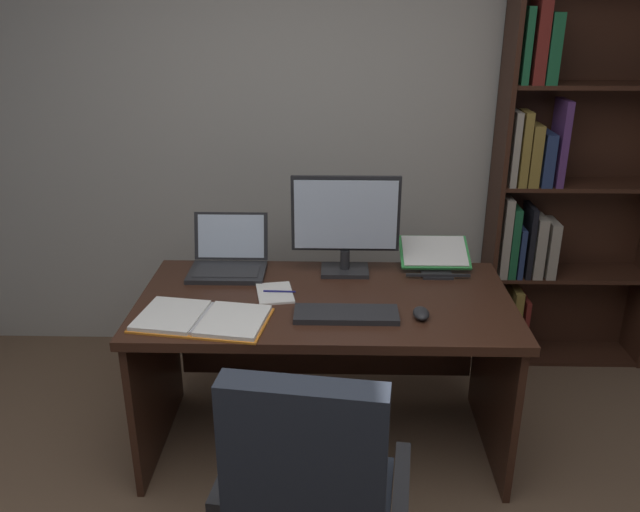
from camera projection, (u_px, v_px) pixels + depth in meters
name	position (u px, v px, depth m)	size (l,w,h in m)	color
wall_back	(329.00, 113.00, 3.50)	(4.83, 0.12, 2.74)	#B2ADA3
desk	(324.00, 331.00, 2.91)	(1.60, 0.82, 0.76)	#381E14
bookshelf	(557.00, 189.00, 3.42)	(0.90, 0.27, 2.07)	#381E14
monitor	(345.00, 225.00, 2.93)	(0.49, 0.16, 0.46)	#232326
laptop	(229.00, 260.00, 3.02)	(0.35, 0.31, 0.25)	#232326
keyboard	(346.00, 314.00, 2.59)	(0.42, 0.15, 0.02)	#232326
computer_mouse	(421.00, 313.00, 2.58)	(0.06, 0.10, 0.04)	#232326
reading_stand_with_book	(435.00, 255.00, 3.04)	(0.33, 0.27, 0.12)	#232326
open_binder	(202.00, 319.00, 2.55)	(0.56, 0.37, 0.02)	orange
notepad	(275.00, 293.00, 2.79)	(0.15, 0.21, 0.01)	white
pen	(279.00, 291.00, 2.78)	(0.01, 0.01, 0.14)	navy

